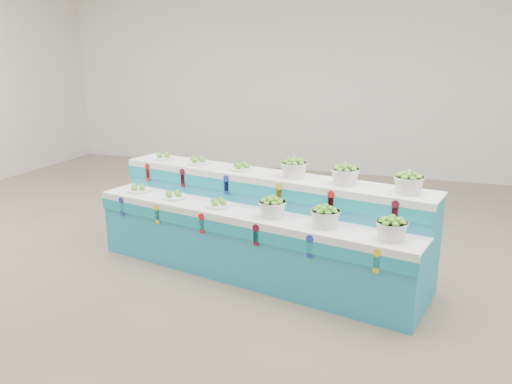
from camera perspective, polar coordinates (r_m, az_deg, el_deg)
ground at (r=5.56m, az=-8.12°, el=-8.37°), size 10.00×10.00×0.00m
back_wall at (r=9.80m, az=5.23°, el=14.05°), size 10.00×0.00×10.00m
display_stand at (r=5.22m, az=0.00°, el=-3.81°), size 3.70×1.66×1.02m
plate_lower_left at (r=5.84m, az=-13.30°, el=0.48°), size 0.31×0.31×0.09m
plate_lower_mid at (r=5.49m, az=-9.39°, el=-0.25°), size 0.31×0.31×0.09m
plate_lower_right at (r=5.14m, az=-4.34°, el=-1.19°), size 0.31×0.31×0.09m
basket_lower_left at (r=4.79m, az=1.86°, el=-1.72°), size 0.32×0.32×0.20m
basket_lower_mid at (r=4.56m, az=7.94°, el=-2.78°), size 0.32×0.32×0.20m
basket_lower_right at (r=4.37m, az=15.26°, el=-4.01°), size 0.32×0.32×0.20m
plate_upper_left at (r=6.08m, az=-10.57°, el=4.14°), size 0.31×0.31×0.09m
plate_upper_mid at (r=5.75m, az=-6.66°, el=3.65°), size 0.31×0.31×0.09m
plate_upper_right at (r=5.41m, az=-1.68°, el=3.00°), size 0.31×0.31×0.09m
basket_upper_left at (r=5.09m, az=4.35°, el=2.77°), size 0.32×0.32×0.20m
basket_upper_mid at (r=4.87m, az=10.16°, el=1.99°), size 0.32×0.32×0.20m
basket_upper_right at (r=4.70m, az=17.06°, el=1.03°), size 0.32×0.32×0.20m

